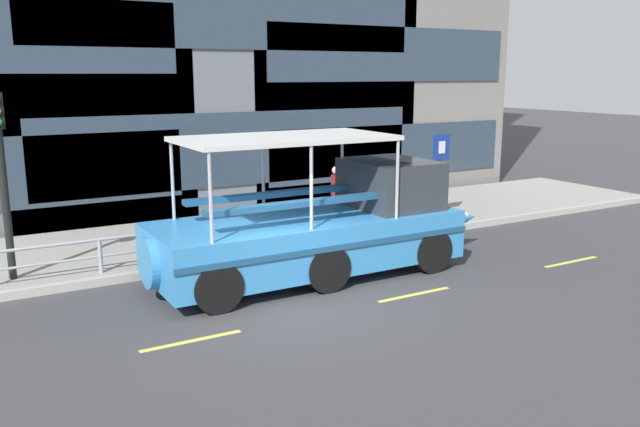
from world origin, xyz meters
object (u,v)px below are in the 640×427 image
object	(u,v)px
parking_sign	(440,162)
pedestrian_near_bow	(336,189)
traffic_light_pole	(2,163)
duck_tour_boat	(326,228)

from	to	relation	value
parking_sign	pedestrian_near_bow	bearing A→B (deg)	160.42
traffic_light_pole	duck_tour_boat	xyz separation A→B (m)	(6.33, -2.43, -1.61)
parking_sign	duck_tour_boat	distance (m)	5.92
parking_sign	pedestrian_near_bow	distance (m)	3.23
duck_tour_boat	pedestrian_near_bow	bearing A→B (deg)	55.67
traffic_light_pole	pedestrian_near_bow	world-z (taller)	traffic_light_pole
traffic_light_pole	duck_tour_boat	world-z (taller)	traffic_light_pole
parking_sign	pedestrian_near_bow	size ratio (longest dim) A/B	1.51
pedestrian_near_bow	traffic_light_pole	bearing A→B (deg)	-173.23
traffic_light_pole	pedestrian_near_bow	size ratio (longest dim) A/B	2.43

